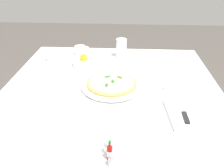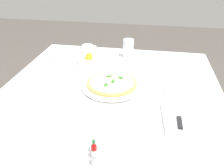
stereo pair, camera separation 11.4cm
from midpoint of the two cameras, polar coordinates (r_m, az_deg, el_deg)
name	(u,v)px [view 2 (the right image)]	position (r m, az deg, el deg)	size (l,w,h in m)	color
dining_table	(111,107)	(1.27, 2.45, -5.97)	(1.15, 1.15, 0.74)	white
pizza_plate	(113,85)	(1.20, 2.87, -0.33)	(0.32, 0.32, 0.02)	white
pizza	(113,83)	(1.20, 2.88, 0.25)	(0.27, 0.27, 0.02)	tan
coffee_cup_back_corner	(60,55)	(1.57, -10.95, 7.20)	(0.13, 0.13, 0.06)	white
coffee_cup_near_left	(88,50)	(1.62, -4.07, 8.53)	(0.13, 0.13, 0.06)	white
water_glass_center_back	(128,49)	(1.56, 6.21, 8.61)	(0.07, 0.07, 0.12)	white
napkin_folded	(178,118)	(1.03, 19.48, -8.24)	(0.23, 0.15, 0.02)	white
dinner_knife	(179,115)	(1.02, 19.59, -7.53)	(0.20, 0.02, 0.01)	silver
citrus_bowl	(90,60)	(1.46, -3.41, 5.98)	(0.15, 0.15, 0.07)	white
hot_sauce_bottle	(94,151)	(0.80, -0.29, -16.59)	(0.02, 0.02, 0.08)	#B7140F
salt_shaker	(93,146)	(0.83, -0.64, -15.55)	(0.03, 0.03, 0.06)	white
pepper_shaker	(95,159)	(0.79, 0.09, -18.58)	(0.03, 0.03, 0.06)	white
menu_card	(171,85)	(1.22, 17.38, -0.41)	(0.06, 0.07, 0.06)	white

